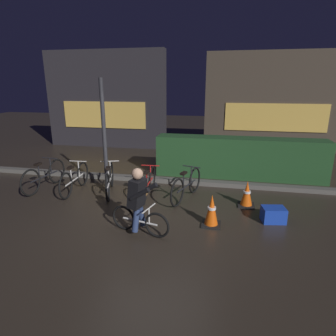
# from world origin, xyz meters

# --- Properties ---
(ground_plane) EXTENTS (40.00, 40.00, 0.00)m
(ground_plane) POSITION_xyz_m (0.00, 0.00, 0.00)
(ground_plane) COLOR #2D261E
(sidewalk_curb) EXTENTS (12.00, 0.24, 0.12)m
(sidewalk_curb) POSITION_xyz_m (0.00, 2.20, 0.06)
(sidewalk_curb) COLOR #56544F
(sidewalk_curb) RESTS_ON ground
(hedge_row) EXTENTS (4.80, 0.70, 1.17)m
(hedge_row) POSITION_xyz_m (1.80, 3.10, 0.59)
(hedge_row) COLOR #214723
(hedge_row) RESTS_ON ground
(storefront_left) EXTENTS (5.19, 0.54, 4.01)m
(storefront_left) POSITION_xyz_m (-3.72, 6.50, 1.99)
(storefront_left) COLOR #262328
(storefront_left) RESTS_ON ground
(storefront_right) EXTENTS (5.64, 0.54, 3.90)m
(storefront_right) POSITION_xyz_m (3.29, 7.20, 1.94)
(storefront_right) COLOR #42382D
(storefront_right) RESTS_ON ground
(street_post) EXTENTS (0.10, 0.10, 2.79)m
(street_post) POSITION_xyz_m (-1.50, 1.20, 1.39)
(street_post) COLOR #2D2D33
(street_post) RESTS_ON ground
(parked_bike_leftmost) EXTENTS (0.46, 1.68, 0.77)m
(parked_bike_leftmost) POSITION_xyz_m (-3.18, 1.07, 0.35)
(parked_bike_leftmost) COLOR black
(parked_bike_leftmost) RESTS_ON ground
(parked_bike_left_mid) EXTENTS (0.46, 1.61, 0.74)m
(parked_bike_left_mid) POSITION_xyz_m (-2.30, 1.04, 0.34)
(parked_bike_left_mid) COLOR black
(parked_bike_left_mid) RESTS_ON ground
(parked_bike_center_left) EXTENTS (0.58, 1.61, 0.77)m
(parked_bike_center_left) POSITION_xyz_m (-1.39, 1.11, 0.35)
(parked_bike_center_left) COLOR black
(parked_bike_center_left) RESTS_ON ground
(parked_bike_center_right) EXTENTS (0.46, 1.55, 0.71)m
(parked_bike_center_right) POSITION_xyz_m (-0.40, 1.13, 0.33)
(parked_bike_center_right) COLOR black
(parked_bike_center_right) RESTS_ON ground
(parked_bike_right_mid) EXTENTS (0.56, 1.56, 0.75)m
(parked_bike_right_mid) POSITION_xyz_m (0.54, 1.12, 0.34)
(parked_bike_right_mid) COLOR black
(parked_bike_right_mid) RESTS_ON ground
(traffic_cone_near) EXTENTS (0.36, 0.36, 0.63)m
(traffic_cone_near) POSITION_xyz_m (1.20, -0.10, 0.30)
(traffic_cone_near) COLOR black
(traffic_cone_near) RESTS_ON ground
(traffic_cone_far) EXTENTS (0.36, 0.36, 0.58)m
(traffic_cone_far) POSITION_xyz_m (1.92, 0.99, 0.28)
(traffic_cone_far) COLOR black
(traffic_cone_far) RESTS_ON ground
(blue_crate) EXTENTS (0.49, 0.39, 0.30)m
(blue_crate) POSITION_xyz_m (2.40, 0.30, 0.15)
(blue_crate) COLOR #193DB7
(blue_crate) RESTS_ON ground
(cyclist) EXTENTS (1.17, 0.60, 1.25)m
(cyclist) POSITION_xyz_m (-0.08, -0.65, 0.63)
(cyclist) COLOR black
(cyclist) RESTS_ON ground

